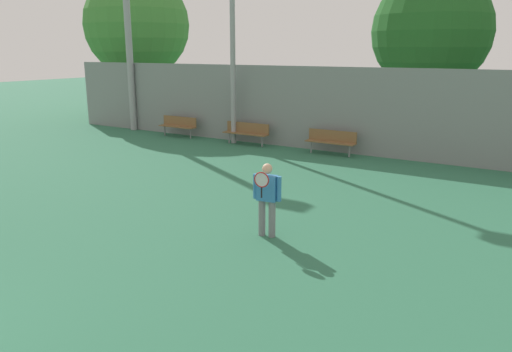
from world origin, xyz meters
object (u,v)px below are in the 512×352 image
bench_courtside_far (246,131)px  bench_adjacent_court (178,124)px  bench_by_gate (331,140)px  light_pole_far_right (127,10)px  tree_green_broad (137,25)px  tennis_player (267,196)px  tree_dark_dense (431,32)px

bench_courtside_far → bench_adjacent_court: bearing=-180.0°
bench_by_gate → light_pole_far_right: size_ratio=0.19×
bench_adjacent_court → tree_green_broad: tree_green_broad is taller
tennis_player → bench_adjacent_court: (-9.43, 8.27, -0.32)m
tennis_player → bench_by_gate: 8.57m
tree_green_broad → tree_dark_dense: tree_green_broad is taller
bench_courtside_far → bench_by_gate: size_ratio=1.06×
bench_by_gate → light_pole_far_right: 11.38m
light_pole_far_right → tennis_player: bearing=-34.6°
light_pole_far_right → tree_green_broad: light_pole_far_right is taller
tree_dark_dense → bench_adjacent_court: bearing=-157.2°
bench_courtside_far → bench_adjacent_court: (-3.54, -0.00, -0.00)m
tree_dark_dense → tennis_player: bearing=-90.2°
bench_courtside_far → tree_dark_dense: 8.09m
tennis_player → bench_by_gate: tennis_player is taller
bench_by_gate → light_pole_far_right: light_pole_far_right is taller
tennis_player → bench_by_gate: (-2.23, 8.27, -0.32)m
bench_by_gate → tree_dark_dense: tree_dark_dense is taller
bench_adjacent_court → bench_by_gate: (7.20, 0.00, 0.00)m
tennis_player → tree_dark_dense: (0.04, 12.25, 3.49)m
tennis_player → tree_green_broad: 19.94m
bench_courtside_far → light_pole_far_right: light_pole_far_right is taller
bench_adjacent_court → tree_dark_dense: tree_dark_dense is taller
tree_green_broad → tennis_player: bearing=-38.1°
bench_adjacent_court → light_pole_far_right: bearing=173.5°
tree_green_broad → light_pole_far_right: bearing=-50.2°
light_pole_far_right → tree_dark_dense: (12.54, 3.64, -1.06)m
tennis_player → light_pole_far_right: light_pole_far_right is taller
bench_courtside_far → tree_green_broad: tree_green_broad is taller
tennis_player → tree_green_broad: tree_green_broad is taller
tennis_player → tree_green_broad: size_ratio=0.19×
bench_adjacent_court → bench_by_gate: bearing=0.0°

